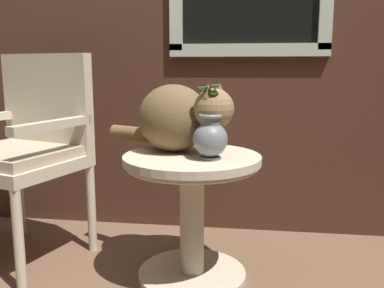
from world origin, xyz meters
TOP-DOWN VIEW (x-y plane):
  - back_wall at (0.01, 0.84)m, footprint 4.00×0.07m
  - wicker_side_table at (0.10, 0.20)m, footprint 0.61×0.61m
  - wicker_chair at (-0.76, 0.34)m, footprint 0.69×0.67m
  - cat at (0.03, 0.27)m, footprint 0.63×0.42m
  - pewter_vase_with_ivy at (0.19, 0.13)m, footprint 0.15×0.15m

SIDE VIEW (x-z plane):
  - wicker_side_table at x=0.10m, z-range 0.10..0.68m
  - wicker_chair at x=-0.76m, z-range 0.07..1.10m
  - pewter_vase_with_ivy at x=0.19m, z-range 0.52..0.83m
  - cat at x=0.03m, z-range 0.58..0.89m
  - back_wall at x=0.01m, z-range 0.01..2.61m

